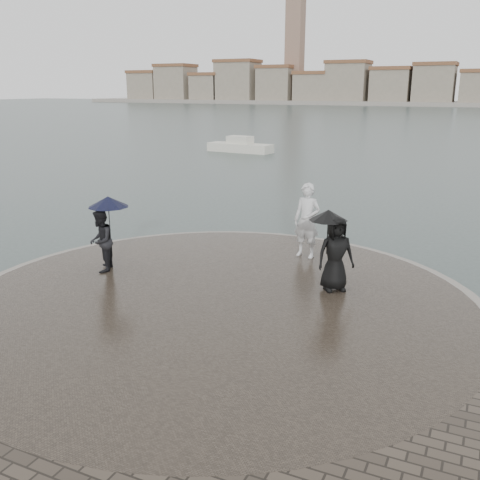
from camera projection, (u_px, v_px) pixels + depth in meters
The scene contains 8 objects.
ground at pixel (125, 385), 9.53m from camera, with size 400.00×400.00×0.00m, color #2B3835.
kerb_ring at pixel (216, 307), 12.53m from camera, with size 12.50×12.50×0.32m, color gray.
quay_tip at pixel (216, 306), 12.53m from camera, with size 11.90×11.90×0.36m, color #2D261E.
statue at pixel (307, 220), 15.32m from camera, with size 0.79×0.52×2.16m, color silver.
visitor_left at pixel (103, 231), 14.06m from camera, with size 1.24×1.13×2.04m.
visitor_right at pixel (334, 246), 12.79m from camera, with size 1.25×1.07×1.95m.
far_skyline at pixel (456, 86), 150.35m from camera, with size 260.00×20.00×37.00m.
boats at pixel (400, 145), 45.53m from camera, with size 27.15×18.67×1.50m.
Camera 1 is at (5.46, -6.77, 5.11)m, focal length 40.00 mm.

